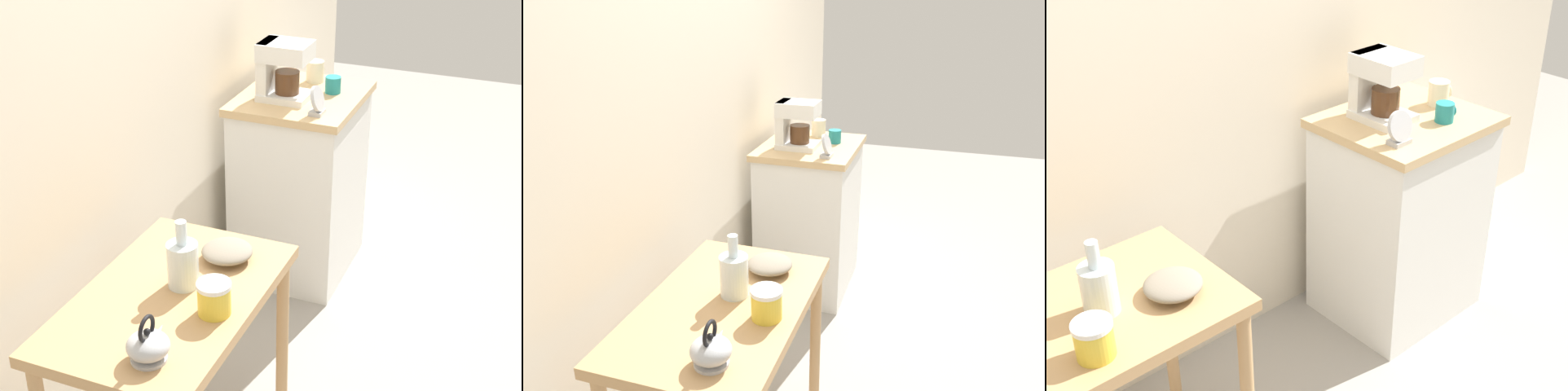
{
  "view_description": "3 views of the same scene",
  "coord_description": "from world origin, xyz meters",
  "views": [
    {
      "loc": [
        -2.46,
        -1.06,
        2.12
      ],
      "look_at": [
        -0.1,
        -0.09,
        0.81
      ],
      "focal_mm": 54.02,
      "sensor_mm": 36.0,
      "label": 1
    },
    {
      "loc": [
        -2.13,
        -0.71,
        1.75
      ],
      "look_at": [
        0.05,
        -0.0,
        0.85
      ],
      "focal_mm": 36.99,
      "sensor_mm": 36.0,
      "label": 2
    },
    {
      "loc": [
        -1.27,
        -1.59,
        1.98
      ],
      "look_at": [
        0.12,
        -0.05,
        0.82
      ],
      "focal_mm": 48.78,
      "sensor_mm": 36.0,
      "label": 3
    }
  ],
  "objects": [
    {
      "name": "ground_plane",
      "position": [
        0.0,
        0.0,
        0.0
      ],
      "size": [
        8.0,
        8.0,
        0.0
      ],
      "primitive_type": "plane",
      "color": "gray"
    },
    {
      "name": "back_wall",
      "position": [
        0.1,
        0.43,
        1.4
      ],
      "size": [
        4.4,
        0.1,
        2.8
      ],
      "primitive_type": "cube",
      "color": "beige",
      "rests_on": "ground_plane"
    },
    {
      "name": "wooden_table",
      "position": [
        -0.71,
        -0.04,
        0.64
      ],
      "size": [
        0.86,
        0.53,
        0.75
      ],
      "color": "tan",
      "rests_on": "ground_plane"
    },
    {
      "name": "kitchen_counter",
      "position": [
        0.73,
        0.06,
        0.45
      ],
      "size": [
        0.63,
        0.54,
        0.9
      ],
      "color": "white",
      "rests_on": "ground_plane"
    },
    {
      "name": "bowl_stoneware",
      "position": [
        -0.46,
        -0.11,
        0.78
      ],
      "size": [
        0.17,
        0.17,
        0.05
      ],
      "color": "gray",
      "rests_on": "wooden_table"
    },
    {
      "name": "teakettle",
      "position": [
        -1.01,
        -0.13,
        0.79
      ],
      "size": [
        0.15,
        0.12,
        0.14
      ],
      "color": "#B2B5BA",
      "rests_on": "wooden_table"
    },
    {
      "name": "glass_carafe_vase",
      "position": [
        -0.65,
        -0.05,
        0.83
      ],
      "size": [
        0.1,
        0.1,
        0.23
      ],
      "color": "silver",
      "rests_on": "wooden_table"
    },
    {
      "name": "canister_enamel",
      "position": [
        -0.74,
        -0.2,
        0.8
      ],
      "size": [
        0.1,
        0.1,
        0.11
      ],
      "color": "gold",
      "rests_on": "wooden_table"
    },
    {
      "name": "coffee_maker",
      "position": [
        0.65,
        0.13,
        1.04
      ],
      "size": [
        0.18,
        0.22,
        0.26
      ],
      "color": "white",
      "rests_on": "kitchen_counter"
    },
    {
      "name": "mug_dark_teal",
      "position": [
        0.81,
        -0.07,
        0.94
      ],
      "size": [
        0.08,
        0.07,
        0.08
      ],
      "color": "teal",
      "rests_on": "kitchen_counter"
    },
    {
      "name": "mug_small_cream",
      "position": [
        0.93,
        0.06,
        0.95
      ],
      "size": [
        0.09,
        0.08,
        0.1
      ],
      "color": "beige",
      "rests_on": "kitchen_counter"
    },
    {
      "name": "table_clock",
      "position": [
        0.53,
        -0.09,
        0.96
      ],
      "size": [
        0.11,
        0.06,
        0.13
      ],
      "color": "#B2B5BA",
      "rests_on": "kitchen_counter"
    }
  ]
}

